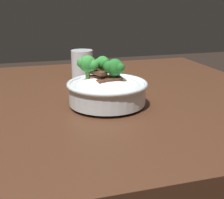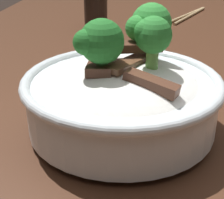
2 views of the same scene
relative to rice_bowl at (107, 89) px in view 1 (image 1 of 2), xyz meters
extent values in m
cube|color=#472819|center=(0.17, -0.10, -0.08)|extent=(1.49, 1.04, 0.06)
cube|color=#472819|center=(-0.49, -0.54, -0.50)|extent=(0.08, 0.08, 0.78)
cylinder|color=silver|center=(0.00, 0.00, -0.05)|extent=(0.10, 0.10, 0.01)
cylinder|color=silver|center=(0.00, 0.00, -0.01)|extent=(0.21, 0.21, 0.06)
torus|color=silver|center=(0.00, 0.00, 0.01)|extent=(0.23, 0.23, 0.01)
ellipsoid|color=white|center=(0.00, 0.00, 0.00)|extent=(0.19, 0.19, 0.07)
cube|color=#563323|center=(0.00, 0.02, 0.03)|extent=(0.07, 0.03, 0.02)
cube|color=brown|center=(0.01, -0.01, 0.03)|extent=(0.08, 0.05, 0.01)
cube|color=#563323|center=(0.03, -0.01, 0.05)|extent=(0.05, 0.07, 0.01)
cube|color=#563323|center=(-0.04, -0.03, 0.03)|extent=(0.04, 0.06, 0.02)
cylinder|color=#6BA84C|center=(0.00, -0.03, 0.04)|extent=(0.01, 0.01, 0.03)
sphere|color=#2D8433|center=(0.00, -0.03, 0.07)|extent=(0.04, 0.04, 0.04)
sphere|color=#2D8433|center=(0.02, -0.03, 0.07)|extent=(0.02, 0.02, 0.02)
sphere|color=#2D8433|center=(0.00, -0.02, 0.07)|extent=(0.02, 0.02, 0.02)
cylinder|color=#5B9947|center=(-0.02, 0.02, 0.04)|extent=(0.01, 0.01, 0.03)
sphere|color=#237028|center=(-0.02, 0.02, 0.06)|extent=(0.05, 0.05, 0.05)
sphere|color=#237028|center=(0.00, 0.02, 0.07)|extent=(0.03, 0.03, 0.03)
sphere|color=#237028|center=(-0.03, 0.03, 0.07)|extent=(0.03, 0.03, 0.03)
cylinder|color=#6BA84C|center=(0.05, -0.03, 0.04)|extent=(0.01, 0.01, 0.03)
sphere|color=green|center=(0.05, -0.03, 0.07)|extent=(0.05, 0.05, 0.05)
sphere|color=green|center=(0.06, -0.03, 0.07)|extent=(0.03, 0.03, 0.03)
sphere|color=green|center=(0.03, -0.01, 0.07)|extent=(0.03, 0.03, 0.03)
cylinder|color=white|center=(0.01, -0.32, -0.05)|extent=(0.08, 0.08, 0.00)
cylinder|color=white|center=(0.01, -0.32, 0.00)|extent=(0.08, 0.08, 0.11)
cylinder|color=olive|center=(0.01, -0.32, -0.01)|extent=(0.07, 0.07, 0.08)
camera|label=1|loc=(0.23, 0.82, 0.24)|focal=50.95mm
camera|label=2|loc=(-0.37, -0.04, 0.17)|focal=57.41mm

